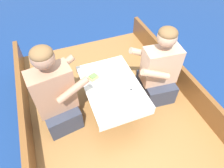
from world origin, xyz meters
TOP-DOWN VIEW (x-y plane):
  - ground_plane at (0.00, 0.00)m, footprint 60.00×60.00m
  - boat_deck at (0.00, 0.00)m, footprint 2.00×3.00m
  - gunwale_port at (-0.97, 0.00)m, footprint 0.06×3.00m
  - gunwale_starboard at (0.97, 0.00)m, footprint 0.06×3.00m
  - cockpit_table at (0.00, 0.10)m, footprint 0.58×0.86m
  - person_port at (-0.59, 0.15)m, footprint 0.56×0.50m
  - person_starboard at (0.59, 0.12)m, footprint 0.55×0.48m
  - plate_sandwich at (-0.16, 0.25)m, footprint 0.21×0.21m
  - plate_bread at (0.05, -0.18)m, footprint 0.22×0.22m
  - sandwich at (-0.16, 0.25)m, footprint 0.12×0.11m
  - bowl_port_near at (-0.18, -0.13)m, footprint 0.14×0.14m
  - bowl_starboard_near at (0.16, 0.35)m, footprint 0.13×0.13m
  - coffee_cup_port at (0.17, 0.15)m, footprint 0.11×0.08m
  - coffee_cup_starboard at (0.03, 0.13)m, footprint 0.09×0.07m
  - utensil_fork_port at (0.18, -0.08)m, footprint 0.08×0.16m
  - utensil_spoon_port at (-0.22, 0.06)m, footprint 0.17×0.03m
  - utensil_spoon_center at (0.08, 0.45)m, footprint 0.17×0.07m
  - utensil_knife_port at (-0.16, -0.03)m, footprint 0.03×0.17m

SIDE VIEW (x-z plane):
  - ground_plane at x=0.00m, z-range 0.00..0.00m
  - boat_deck at x=0.00m, z-range 0.00..0.29m
  - gunwale_port at x=-0.97m, z-range 0.29..0.59m
  - gunwale_starboard at x=0.97m, z-range 0.29..0.59m
  - cockpit_table at x=0.00m, z-range 0.46..0.86m
  - person_starboard at x=0.59m, z-range 0.20..1.16m
  - utensil_fork_port at x=0.18m, z-range 0.70..0.71m
  - utensil_knife_port at x=-0.16m, z-range 0.70..0.71m
  - utensil_spoon_port at x=-0.22m, z-range 0.70..0.71m
  - utensil_spoon_center at x=0.08m, z-range 0.70..0.71m
  - plate_sandwich at x=-0.16m, z-range 0.70..0.71m
  - plate_bread at x=0.05m, z-range 0.70..0.71m
  - person_port at x=-0.59m, z-range 0.20..1.22m
  - bowl_port_near at x=-0.18m, z-range 0.71..0.75m
  - bowl_starboard_near at x=0.16m, z-range 0.71..0.75m
  - sandwich at x=-0.16m, z-range 0.71..0.76m
  - coffee_cup_starboard at x=0.03m, z-range 0.71..0.77m
  - coffee_cup_port at x=0.17m, z-range 0.71..0.77m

